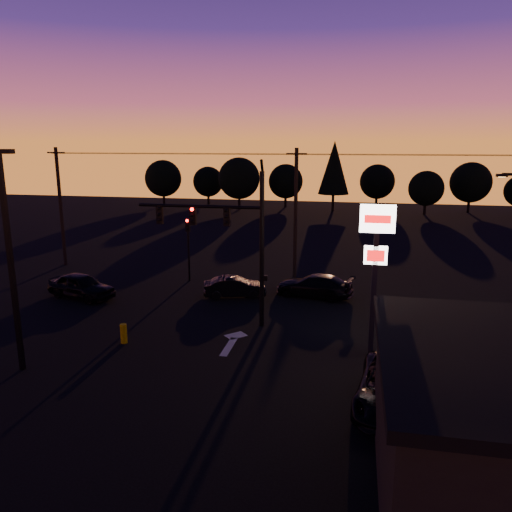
{
  "coord_description": "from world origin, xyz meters",
  "views": [
    {
      "loc": [
        6.04,
        -20.2,
        9.43
      ],
      "look_at": [
        1.0,
        5.0,
        3.5
      ],
      "focal_mm": 35.0,
      "sensor_mm": 36.0,
      "label": 1
    }
  ],
  "objects": [
    {
      "name": "tree_0",
      "position": [
        -22.0,
        50.0,
        4.06
      ],
      "size": [
        5.36,
        5.36,
        6.74
      ],
      "color": "black",
      "rests_on": "ground"
    },
    {
      "name": "car_right",
      "position": [
        3.75,
        9.63,
        0.69
      ],
      "size": [
        5.09,
        2.91,
        1.39
      ],
      "primitive_type": "imported",
      "rotation": [
        0.0,
        0.0,
        -1.78
      ],
      "color": "black",
      "rests_on": "ground"
    },
    {
      "name": "lane_arrow",
      "position": [
        0.5,
        1.67,
        0.01
      ],
      "size": [
        1.2,
        3.1,
        0.01
      ],
      "color": "beige",
      "rests_on": "ground"
    },
    {
      "name": "utility_pole_1",
      "position": [
        2.0,
        14.0,
        4.59
      ],
      "size": [
        1.4,
        0.26,
        9.0
      ],
      "color": "black",
      "rests_on": "ground"
    },
    {
      "name": "tree_4",
      "position": [
        3.0,
        49.0,
        5.93
      ],
      "size": [
        4.18,
        4.18,
        9.5
      ],
      "color": "black",
      "rests_on": "ground"
    },
    {
      "name": "tree_5",
      "position": [
        9.0,
        54.0,
        3.75
      ],
      "size": [
        4.95,
        4.95,
        6.22
      ],
      "color": "black",
      "rests_on": "ground"
    },
    {
      "name": "tree_2",
      "position": [
        -10.0,
        48.0,
        4.37
      ],
      "size": [
        5.77,
        5.78,
        7.26
      ],
      "color": "black",
      "rests_on": "ground"
    },
    {
      "name": "power_wires",
      "position": [
        2.0,
        14.0,
        8.57
      ],
      "size": [
        36.0,
        1.22,
        0.07
      ],
      "color": "black",
      "rests_on": "ground"
    },
    {
      "name": "suv_parked",
      "position": [
        7.63,
        -3.03,
        0.73
      ],
      "size": [
        3.1,
        5.52,
        1.46
      ],
      "primitive_type": "imported",
      "rotation": [
        0.0,
        0.0,
        -0.14
      ],
      "color": "black",
      "rests_on": "ground"
    },
    {
      "name": "ground",
      "position": [
        0.0,
        0.0,
        0.0
      ],
      "size": [
        120.0,
        120.0,
        0.0
      ],
      "primitive_type": "plane",
      "color": "black",
      "rests_on": "ground"
    },
    {
      "name": "tree_7",
      "position": [
        21.0,
        51.0,
        4.06
      ],
      "size": [
        5.36,
        5.36,
        6.74
      ],
      "color": "black",
      "rests_on": "ground"
    },
    {
      "name": "car_mid",
      "position": [
        -1.06,
        8.6,
        0.63
      ],
      "size": [
        4.06,
        2.4,
        1.26
      ],
      "primitive_type": "imported",
      "rotation": [
        0.0,
        0.0,
        1.87
      ],
      "color": "black",
      "rests_on": "ground"
    },
    {
      "name": "tree_1",
      "position": [
        -16.0,
        53.0,
        3.43
      ],
      "size": [
        4.54,
        4.54,
        5.71
      ],
      "color": "black",
      "rests_on": "ground"
    },
    {
      "name": "utility_pole_0",
      "position": [
        -16.0,
        14.0,
        4.59
      ],
      "size": [
        1.4,
        0.26,
        9.0
      ],
      "color": "black",
      "rests_on": "ground"
    },
    {
      "name": "bollard",
      "position": [
        -4.54,
        0.47,
        0.47
      ],
      "size": [
        0.32,
        0.32,
        0.95
      ],
      "primitive_type": "cylinder",
      "color": "#BDA900",
      "rests_on": "ground"
    },
    {
      "name": "secondary_signal",
      "position": [
        -5.0,
        11.49,
        2.86
      ],
      "size": [
        0.3,
        0.31,
        4.35
      ],
      "color": "black",
      "rests_on": "ground"
    },
    {
      "name": "parking_lot_light",
      "position": [
        -7.5,
        -3.0,
        5.27
      ],
      "size": [
        1.25,
        0.3,
        9.14
      ],
      "color": "black",
      "rests_on": "ground"
    },
    {
      "name": "tree_3",
      "position": [
        -4.0,
        52.0,
        3.75
      ],
      "size": [
        4.95,
        4.95,
        6.22
      ],
      "color": "black",
      "rests_on": "ground"
    },
    {
      "name": "car_left",
      "position": [
        -10.28,
        6.54,
        0.76
      ],
      "size": [
        4.78,
        2.99,
        1.52
      ],
      "primitive_type": "imported",
      "rotation": [
        0.0,
        0.0,
        1.28
      ],
      "color": "black",
      "rests_on": "ground"
    },
    {
      "name": "tree_6",
      "position": [
        15.0,
        48.0,
        3.43
      ],
      "size": [
        4.54,
        4.54,
        5.71
      ],
      "color": "black",
      "rests_on": "ground"
    },
    {
      "name": "pylon_sign",
      "position": [
        7.0,
        1.5,
        4.91
      ],
      "size": [
        1.5,
        0.28,
        6.8
      ],
      "color": "black",
      "rests_on": "ground"
    },
    {
      "name": "traffic_signal_mast",
      "position": [
        -0.1,
        3.99,
        4.94
      ],
      "size": [
        6.79,
        0.52,
        8.58
      ],
      "color": "black",
      "rests_on": "ground"
    }
  ]
}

